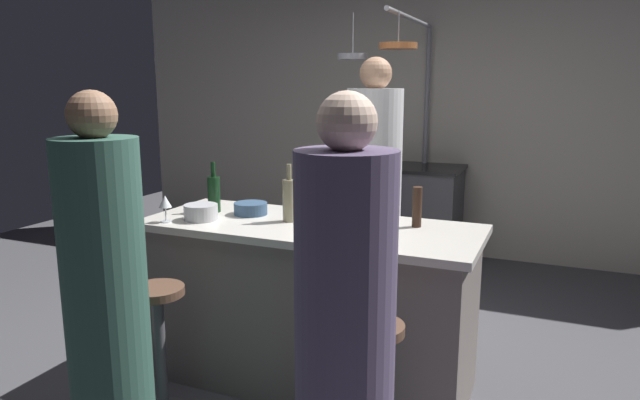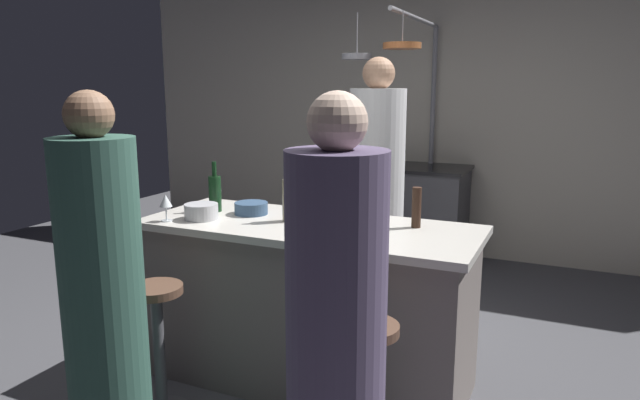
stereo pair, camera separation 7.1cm
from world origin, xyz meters
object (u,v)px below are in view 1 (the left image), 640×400
at_px(bar_stool_left, 160,347).
at_px(wine_bottle_red, 214,193).
at_px(mixing_bowl_ceramic, 358,213).
at_px(stove_range, 417,213).
at_px(pepper_mill, 417,207).
at_px(wine_glass_near_right_guest, 214,188).
at_px(wine_bottle_green, 360,206).
at_px(wine_glass_by_chef, 326,219).
at_px(chef, 373,200).
at_px(bar_stool_right, 371,393).
at_px(guest_left, 106,302).
at_px(wine_glass_near_left_guest, 165,203).
at_px(mixing_bowl_blue, 251,209).
at_px(guest_right, 345,350).
at_px(wine_bottle_white, 289,199).
at_px(mixing_bowl_steel, 201,212).

xyz_separation_m(bar_stool_left, wine_bottle_red, (-0.11, 0.67, 0.63)).
xyz_separation_m(bar_stool_left, mixing_bowl_ceramic, (0.72, 0.81, 0.56)).
bearing_deg(bar_stool_left, stove_range, 80.50).
relative_size(bar_stool_left, pepper_mill, 3.24).
bearing_deg(wine_glass_near_right_guest, mixing_bowl_ceramic, -2.16).
relative_size(wine_bottle_green, wine_glass_by_chef, 2.20).
height_order(chef, wine_glass_by_chef, chef).
bearing_deg(pepper_mill, chef, 120.34).
bearing_deg(wine_bottle_red, chef, 57.08).
bearing_deg(pepper_mill, wine_glass_near_right_guest, 176.96).
bearing_deg(wine_glass_near_right_guest, bar_stool_right, -33.07).
distance_m(chef, guest_left, 2.08).
relative_size(bar_stool_right, guest_left, 0.42).
distance_m(stove_range, wine_glass_near_left_guest, 2.87).
bearing_deg(mixing_bowl_blue, wine_glass_near_left_guest, -133.55).
distance_m(bar_stool_left, wine_glass_by_chef, 1.02).
xyz_separation_m(guest_right, pepper_mill, (-0.04, 1.16, 0.26)).
relative_size(wine_bottle_white, mixing_bowl_steel, 1.70).
xyz_separation_m(bar_stool_right, guest_left, (-1.04, -0.36, 0.37)).
height_order(stove_range, wine_bottle_white, wine_bottle_white).
distance_m(wine_bottle_red, mixing_bowl_steel, 0.22).
relative_size(wine_glass_near_right_guest, mixing_bowl_blue, 0.77).
bearing_deg(mixing_bowl_steel, bar_stool_left, -82.38).
bearing_deg(bar_stool_left, mixing_bowl_blue, 80.22).
xyz_separation_m(stove_range, mixing_bowl_blue, (-0.39, -2.38, 0.49)).
relative_size(wine_glass_by_chef, wine_glass_near_left_guest, 1.00).
xyz_separation_m(chef, wine_bottle_green, (0.27, -1.07, 0.19)).
height_order(stove_range, wine_bottle_green, wine_bottle_green).
relative_size(wine_glass_near_right_guest, wine_glass_near_left_guest, 1.00).
distance_m(guest_left, wine_glass_by_chef, 1.02).
height_order(stove_range, wine_bottle_red, wine_bottle_red).
bearing_deg(wine_glass_by_chef, guest_left, -134.21).
xyz_separation_m(bar_stool_right, guest_right, (0.02, -0.38, 0.37)).
bearing_deg(wine_glass_near_right_guest, wine_bottle_white, -19.29).
relative_size(bar_stool_left, wine_bottle_white, 2.19).
relative_size(stove_range, mixing_bowl_blue, 4.71).
distance_m(chef, wine_bottle_red, 1.20).
bearing_deg(mixing_bowl_ceramic, guest_right, -72.52).
xyz_separation_m(bar_stool_right, mixing_bowl_ceramic, (-0.35, 0.81, 0.56)).
relative_size(bar_stool_right, bar_stool_left, 1.00).
relative_size(chef, wine_glass_near_left_guest, 12.38).
bearing_deg(chef, mixing_bowl_steel, -116.62).
xyz_separation_m(chef, wine_glass_by_chef, (0.19, -1.32, 0.17)).
height_order(guest_right, mixing_bowl_blue, guest_right).
bearing_deg(stove_range, wine_glass_by_chef, -85.57).
bearing_deg(wine_bottle_red, mixing_bowl_ceramic, 9.56).
relative_size(bar_stool_left, mixing_bowl_ceramic, 4.45).
relative_size(guest_right, guest_left, 1.00).
bearing_deg(guest_right, wine_bottle_red, 139.02).
distance_m(wine_bottle_green, wine_glass_near_left_guest, 1.04).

